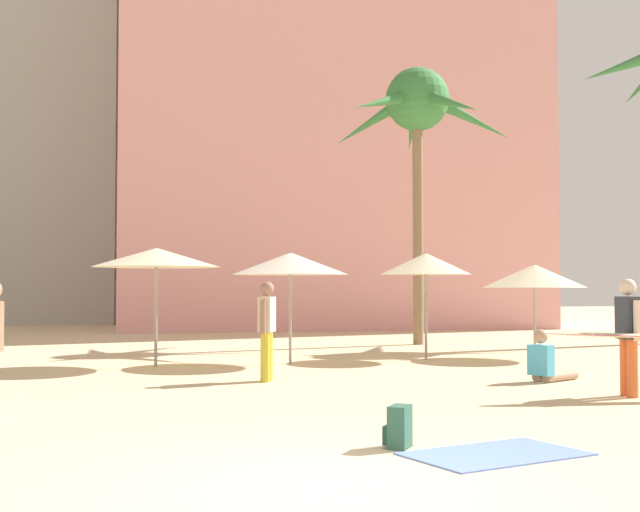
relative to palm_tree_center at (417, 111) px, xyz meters
name	(u,v)px	position (x,y,z in m)	size (l,w,h in m)	color
ground	(327,488)	(-5.74, -16.21, -6.57)	(120.00, 120.00, 0.00)	beige
hotel_pink	(325,103)	(-0.37, 11.93, 2.83)	(16.51, 9.37, 18.79)	pink
palm_tree_center	(417,111)	(0.00, 0.00, 0.00)	(5.18, 5.61, 7.82)	#896B4C
cafe_umbrella_0	(156,258)	(-7.17, -5.55, -4.38)	(2.56, 2.56, 2.39)	gray
cafe_umbrella_1	(426,264)	(-1.30, -4.82, -4.45)	(2.01, 2.01, 2.36)	gray
cafe_umbrella_2	(290,264)	(-4.42, -5.39, -4.48)	(2.42, 2.42, 2.32)	gray
cafe_umbrella_3	(534,276)	(1.18, -5.01, -4.72)	(2.31, 2.31, 2.11)	gray
beach_towel	(496,454)	(-3.92, -15.20, -6.56)	(1.66, 1.01, 0.01)	#6684E0
backpack	(399,428)	(-4.73, -14.71, -6.37)	(0.34, 0.35, 0.42)	#2E5845
person_mid_left	(547,364)	(-0.64, -9.44, -6.27)	(1.02, 0.82, 0.89)	tan
person_near_left	(633,334)	(-0.34, -11.62, -5.64)	(2.88, 0.86, 1.72)	orange
person_far_left	(267,327)	(-5.30, -8.54, -5.64)	(0.35, 0.60, 1.69)	gold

